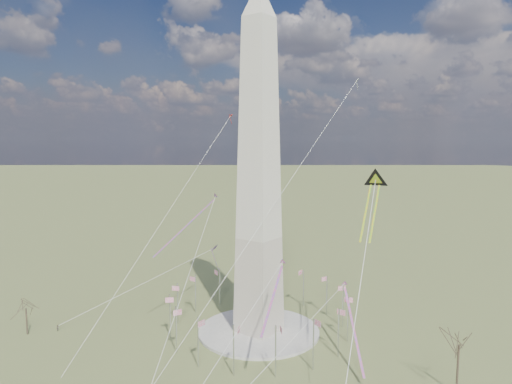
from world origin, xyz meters
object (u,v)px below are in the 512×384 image
Objects in this scene: person_west at (58,328)px; tree_near at (459,341)px; kite_delta_black at (375,184)px; washington_monument at (259,172)px.

tree_near is at bearing -129.13° from person_west.
washington_monument is at bearing -6.99° from kite_delta_black.
person_west is 0.09× the size of kite_delta_black.
person_west is at bearing -144.50° from washington_monument.
washington_monument is 76.65m from person_west.
washington_monument is at bearing -111.94° from person_west.
kite_delta_black is at bearing 8.16° from washington_monument.
washington_monument is 57.80× the size of person_west.
tree_near is (55.57, -0.43, -35.39)m from washington_monument.
kite_delta_black reaches higher than person_west.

